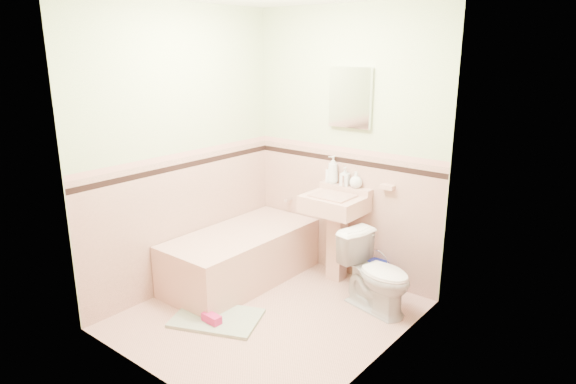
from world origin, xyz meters
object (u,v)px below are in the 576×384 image
Objects in this scene: bathtub at (241,258)px; toilet at (377,273)px; bucket at (375,275)px; shoe at (212,318)px; soap_bottle_mid at (345,176)px; soap_bottle_right at (356,180)px; sink at (333,239)px; soap_bottle_left at (333,170)px; medicine_cabinet at (350,98)px.

toilet reaches higher than bathtub.
bucket is 1.48× the size of shoe.
bucket is at bearing -8.95° from soap_bottle_mid.
shoe is at bearing -105.37° from soap_bottle_right.
soap_bottle_mid is at bearing 93.40° from sink.
bathtub reaches higher than shoe.
soap_bottle_left is 0.40× the size of toilet.
bathtub is 10.10× the size of soap_bottle_right.
soap_bottle_right is at bearing 61.89° from toilet.
soap_bottle_mid is (-0.01, -0.03, -0.72)m from medicine_cabinet.
shoe is at bearing 152.47° from toilet.
soap_bottle_left is at bearing 53.05° from bathtub.
soap_bottle_left is 1.06× the size of bucket.
shoe is (-0.29, -1.28, -0.36)m from sink.
soap_bottle_left reaches higher than soap_bottle_mid.
toilet is at bearing 53.18° from shoe.
bathtub is at bearing -148.79° from bucket.
bucket is at bearing 31.21° from bathtub.
soap_bottle_mid reaches higher than sink.
bathtub is 0.88m from sink.
bathtub is 2.81× the size of medicine_cabinet.
soap_bottle_mid is 1.04× the size of shoe.
sink is 3.19× the size of soap_bottle_left.
medicine_cabinet reaches higher than soap_bottle_mid.
toilet is 3.88× the size of shoe.
bathtub is 1.25m from bucket.
soap_bottle_left is at bearing 73.30° from toilet.
bucket is (1.07, 0.65, -0.10)m from bathtub.
medicine_cabinet is at bearing 47.42° from bathtub.
toilet is 1.39m from shoe.
toilet is 0.44m from bucket.
bucket reaches higher than shoe.
soap_bottle_left reaches higher than soap_bottle_right.
shoe is at bearing -95.71° from soap_bottle_left.
toilet is 2.62× the size of bucket.
sink reaches higher than shoe.
medicine_cabinet is at bearing 164.58° from soap_bottle_right.
sink reaches higher than toilet.
medicine_cabinet is 2.23m from shoe.
medicine_cabinet reaches higher than shoe.
soap_bottle_right is (0.11, -0.03, -0.73)m from medicine_cabinet.
soap_bottle_left is 0.26m from soap_bottle_right.
bucket is 1.55m from shoe.
soap_bottle_left is 0.14m from soap_bottle_mid.
sink is at bearing -50.95° from soap_bottle_left.
soap_bottle_mid reaches higher than bathtub.
sink is at bearing 79.96° from shoe.
soap_bottle_right is 1.76m from shoe.
toilet is (0.58, -0.22, -0.09)m from sink.
bathtub is 1.30m from toilet.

